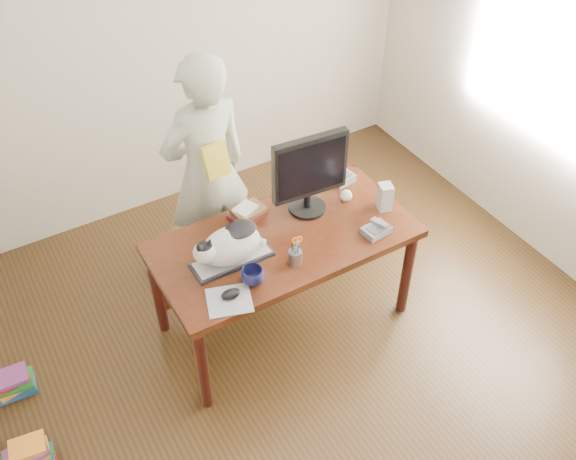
{
  "coord_description": "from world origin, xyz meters",
  "views": [
    {
      "loc": [
        -1.44,
        -1.88,
        3.39
      ],
      "look_at": [
        0.0,
        0.55,
        0.85
      ],
      "focal_mm": 40.0,
      "sensor_mm": 36.0,
      "label": 1
    }
  ],
  "objects_px": {
    "monitor": "(310,171)",
    "mouse": "(231,294)",
    "keyboard": "(232,259)",
    "speaker": "(385,197)",
    "book_stack": "(248,212)",
    "baseball": "(346,196)",
    "person": "(207,172)",
    "desk": "(278,247)",
    "coffee_mug": "(253,276)",
    "phone": "(377,229)",
    "cat": "(229,245)",
    "book_pile_a": "(30,456)",
    "pen_cup": "(295,256)",
    "book_pile_b": "(13,383)",
    "calculator": "(339,175)"
  },
  "relations": [
    {
      "from": "person",
      "to": "book_pile_a",
      "type": "distance_m",
      "value": 1.98
    },
    {
      "from": "phone",
      "to": "book_pile_b",
      "type": "xyz_separation_m",
      "value": [
        -2.23,
        0.6,
        -0.7
      ]
    },
    {
      "from": "desk",
      "to": "coffee_mug",
      "type": "bearing_deg",
      "value": -137.48
    },
    {
      "from": "keyboard",
      "to": "baseball",
      "type": "distance_m",
      "value": 0.9
    },
    {
      "from": "cat",
      "to": "book_pile_a",
      "type": "height_order",
      "value": "cat"
    },
    {
      "from": "book_pile_b",
      "to": "pen_cup",
      "type": "bearing_deg",
      "value": -18.88
    },
    {
      "from": "baseball",
      "to": "person",
      "type": "height_order",
      "value": "person"
    },
    {
      "from": "calculator",
      "to": "book_pile_a",
      "type": "xyz_separation_m",
      "value": [
        -2.37,
        -0.52,
        -0.69
      ]
    },
    {
      "from": "speaker",
      "to": "book_stack",
      "type": "xyz_separation_m",
      "value": [
        -0.79,
        0.37,
        -0.06
      ]
    },
    {
      "from": "monitor",
      "to": "phone",
      "type": "bearing_deg",
      "value": -53.26
    },
    {
      "from": "coffee_mug",
      "to": "keyboard",
      "type": "bearing_deg",
      "value": 96.26
    },
    {
      "from": "mouse",
      "to": "person",
      "type": "distance_m",
      "value": 1.04
    },
    {
      "from": "baseball",
      "to": "calculator",
      "type": "distance_m",
      "value": 0.23
    },
    {
      "from": "book_stack",
      "to": "baseball",
      "type": "bearing_deg",
      "value": -31.16
    },
    {
      "from": "mouse",
      "to": "calculator",
      "type": "xyz_separation_m",
      "value": [
        1.11,
        0.59,
        0.0
      ]
    },
    {
      "from": "monitor",
      "to": "mouse",
      "type": "relative_size",
      "value": 4.34
    },
    {
      "from": "book_pile_a",
      "to": "desk",
      "type": "bearing_deg",
      "value": 9.03
    },
    {
      "from": "phone",
      "to": "speaker",
      "type": "relative_size",
      "value": 0.98
    },
    {
      "from": "book_stack",
      "to": "book_pile_a",
      "type": "height_order",
      "value": "book_stack"
    },
    {
      "from": "keyboard",
      "to": "monitor",
      "type": "bearing_deg",
      "value": 14.01
    },
    {
      "from": "mouse",
      "to": "baseball",
      "type": "bearing_deg",
      "value": 38.04
    },
    {
      "from": "coffee_mug",
      "to": "book_pile_a",
      "type": "relative_size",
      "value": 0.48
    },
    {
      "from": "mouse",
      "to": "book_stack",
      "type": "distance_m",
      "value": 0.68
    },
    {
      "from": "keyboard",
      "to": "speaker",
      "type": "distance_m",
      "value": 1.06
    },
    {
      "from": "pen_cup",
      "to": "book_pile_b",
      "type": "distance_m",
      "value": 1.91
    },
    {
      "from": "book_pile_a",
      "to": "coffee_mug",
      "type": "bearing_deg",
      "value": -1.32
    },
    {
      "from": "mouse",
      "to": "person",
      "type": "bearing_deg",
      "value": 89.63
    },
    {
      "from": "mouse",
      "to": "book_pile_a",
      "type": "relative_size",
      "value": 0.47
    },
    {
      "from": "desk",
      "to": "keyboard",
      "type": "height_order",
      "value": "keyboard"
    },
    {
      "from": "speaker",
      "to": "baseball",
      "type": "xyz_separation_m",
      "value": [
        -0.16,
        0.19,
        -0.05
      ]
    },
    {
      "from": "monitor",
      "to": "book_pile_a",
      "type": "bearing_deg",
      "value": -165.99
    },
    {
      "from": "cat",
      "to": "book_stack",
      "type": "bearing_deg",
      "value": 47.2
    },
    {
      "from": "baseball",
      "to": "keyboard",
      "type": "bearing_deg",
      "value": -172.02
    },
    {
      "from": "speaker",
      "to": "cat",
      "type": "bearing_deg",
      "value": -165.33
    },
    {
      "from": "person",
      "to": "keyboard",
      "type": "bearing_deg",
      "value": 69.54
    },
    {
      "from": "pen_cup",
      "to": "speaker",
      "type": "height_order",
      "value": "pen_cup"
    },
    {
      "from": "keyboard",
      "to": "person",
      "type": "distance_m",
      "value": 0.76
    },
    {
      "from": "keyboard",
      "to": "speaker",
      "type": "bearing_deg",
      "value": -3.8
    },
    {
      "from": "coffee_mug",
      "to": "book_stack",
      "type": "relative_size",
      "value": 0.51
    },
    {
      "from": "monitor",
      "to": "cat",
      "type": "bearing_deg",
      "value": -161.29
    },
    {
      "from": "speaker",
      "to": "desk",
      "type": "bearing_deg",
      "value": -175.35
    },
    {
      "from": "pen_cup",
      "to": "person",
      "type": "height_order",
      "value": "person"
    },
    {
      "from": "mouse",
      "to": "book_pile_a",
      "type": "xyz_separation_m",
      "value": [
        -1.25,
        0.07,
        -0.69
      ]
    },
    {
      "from": "cat",
      "to": "monitor",
      "type": "bearing_deg",
      "value": 13.88
    },
    {
      "from": "book_pile_a",
      "to": "baseball",
      "type": "bearing_deg",
      "value": 7.58
    },
    {
      "from": "phone",
      "to": "mouse",
      "type": "bearing_deg",
      "value": 174.87
    },
    {
      "from": "keyboard",
      "to": "speaker",
      "type": "relative_size",
      "value": 2.66
    },
    {
      "from": "phone",
      "to": "monitor",
      "type": "bearing_deg",
      "value": 116.06
    },
    {
      "from": "pen_cup",
      "to": "person",
      "type": "distance_m",
      "value": 0.94
    },
    {
      "from": "pen_cup",
      "to": "mouse",
      "type": "relative_size",
      "value": 1.59
    }
  ]
}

